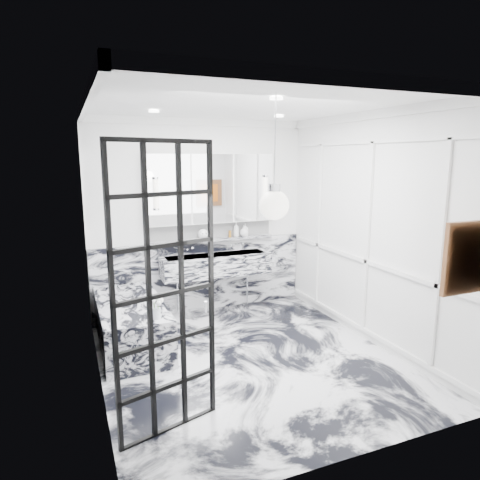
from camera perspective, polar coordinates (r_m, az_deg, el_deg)
name	(u,v)px	position (r m, az deg, el deg)	size (l,w,h in m)	color
floor	(249,359)	(5.07, 1.14, -15.57)	(3.60, 3.60, 0.00)	silver
ceiling	(250,104)	(4.57, 1.28, 17.71)	(3.60, 3.60, 0.00)	white
wall_back	(200,217)	(6.29, -5.32, 3.02)	(3.60, 3.60, 0.00)	white
wall_front	(351,283)	(3.09, 14.62, -5.63)	(3.60, 3.60, 0.00)	white
wall_left	(93,251)	(4.25, -18.99, -1.36)	(3.60, 3.60, 0.00)	white
wall_right	(369,229)	(5.44, 16.87, 1.36)	(3.60, 3.60, 0.00)	white
marble_clad_back	(202,275)	(6.44, -5.12, -4.74)	(3.18, 0.05, 1.05)	silver
marble_clad_left	(95,257)	(4.27, -18.74, -2.13)	(0.02, 3.56, 2.68)	silver
panel_molding	(368,238)	(5.45, 16.65, 0.31)	(0.03, 3.40, 2.30)	white
soap_bottle_a	(236,230)	(6.41, -0.52, 1.40)	(0.08, 0.09, 0.22)	#8C5919
soap_bottle_b	(245,230)	(6.46, 0.72, 1.35)	(0.08, 0.09, 0.19)	#4C4C51
soap_bottle_c	(244,231)	(6.46, 0.55, 1.24)	(0.13, 0.13, 0.16)	silver
face_pot	(203,234)	(6.24, -4.95, 0.79)	(0.15, 0.15, 0.15)	white
amber_bottle	(230,234)	(6.38, -1.35, 0.82)	(0.04, 0.04, 0.10)	#8C5919
flower_vase	(157,313)	(4.76, -11.04, -9.58)	(0.09, 0.09, 0.12)	silver
crittall_door	(166,294)	(3.48, -9.85, -7.13)	(0.88, 0.04, 2.39)	black
artwork	(472,257)	(3.92, 28.53, -2.01)	(0.49, 0.05, 0.49)	orange
pendant_light	(274,205)	(3.42, 4.59, 4.65)	(0.24, 0.24, 0.24)	white
trough_sink	(216,265)	(6.23, -3.23, -3.30)	(1.60, 0.45, 0.30)	silver
ledge	(212,240)	(6.31, -3.75, 0.04)	(1.90, 0.14, 0.04)	silver
subway_tile	(211,230)	(6.34, -3.95, 1.33)	(1.90, 0.03, 0.23)	white
mirror_cabinet	(211,189)	(6.22, -3.86, 6.85)	(1.90, 0.16, 1.00)	white
sconce_left	(156,194)	(5.92, -11.15, 6.07)	(0.07, 0.07, 0.40)	white
sconce_right	(265,190)	(6.44, 3.41, 6.64)	(0.07, 0.07, 0.40)	white
bathtub	(131,323)	(5.47, -14.31, -10.72)	(0.75, 1.65, 0.55)	silver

